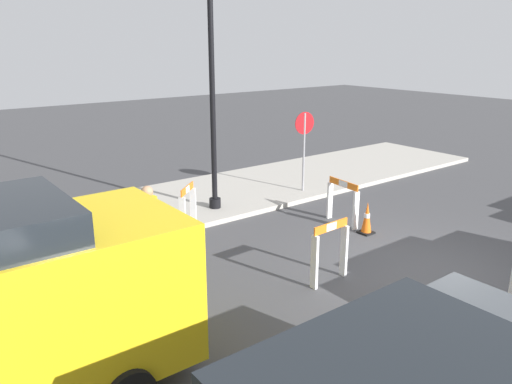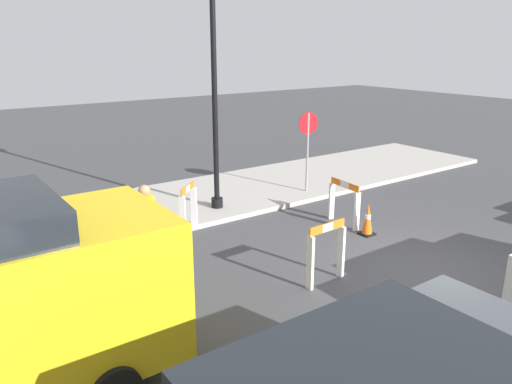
# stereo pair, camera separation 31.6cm
# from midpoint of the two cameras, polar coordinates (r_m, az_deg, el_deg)

# --- Properties ---
(ground_plane) EXTENTS (60.00, 60.00, 0.00)m
(ground_plane) POSITION_cam_midpoint_polar(r_m,az_deg,el_deg) (9.74, 18.19, -8.92)
(ground_plane) COLOR #424244
(sidewalk_slab) EXTENTS (18.00, 3.66, 0.12)m
(sidewalk_slab) POSITION_cam_midpoint_polar(r_m,az_deg,el_deg) (13.97, -3.44, 0.00)
(sidewalk_slab) COLOR #ADA89E
(sidewalk_slab) RESTS_ON ground_plane
(streetlamp_post) EXTENTS (0.44, 0.44, 5.77)m
(streetlamp_post) POSITION_cam_midpoint_polar(r_m,az_deg,el_deg) (11.87, -5.91, 15.30)
(streetlamp_post) COLOR black
(streetlamp_post) RESTS_ON sidewalk_slab
(stop_sign) EXTENTS (0.60, 0.10, 2.18)m
(stop_sign) POSITION_cam_midpoint_polar(r_m,az_deg,el_deg) (13.59, 4.86, 6.11)
(stop_sign) COLOR gray
(stop_sign) RESTS_ON sidewalk_slab
(barricade_0) EXTENTS (0.22, 0.97, 1.04)m
(barricade_0) POSITION_cam_midpoint_polar(r_m,az_deg,el_deg) (11.68, 9.11, -0.92)
(barricade_0) COLOR white
(barricade_0) RESTS_ON ground_plane
(barricade_1) EXTENTS (0.65, 0.59, 1.14)m
(barricade_1) POSITION_cam_midpoint_polar(r_m,az_deg,el_deg) (10.95, -8.60, -1.99)
(barricade_1) COLOR white
(barricade_1) RESTS_ON ground_plane
(barricade_2) EXTENTS (0.83, 0.17, 1.12)m
(barricade_2) POSITION_cam_midpoint_polar(r_m,az_deg,el_deg) (8.83, 7.43, -6.64)
(barricade_2) COLOR white
(barricade_2) RESTS_ON ground_plane
(traffic_cone_0) EXTENTS (0.30, 0.30, 0.60)m
(traffic_cone_0) POSITION_cam_midpoint_polar(r_m,az_deg,el_deg) (10.65, -12.66, -4.55)
(traffic_cone_0) COLOR black
(traffic_cone_0) RESTS_ON ground_plane
(traffic_cone_1) EXTENTS (0.30, 0.30, 0.73)m
(traffic_cone_1) POSITION_cam_midpoint_polar(r_m,az_deg,el_deg) (11.25, 11.78, -2.97)
(traffic_cone_1) COLOR black
(traffic_cone_1) RESTS_ON ground_plane
(traffic_cone_2) EXTENTS (0.30, 0.30, 0.72)m
(traffic_cone_2) POSITION_cam_midpoint_polar(r_m,az_deg,el_deg) (10.14, -13.25, -5.31)
(traffic_cone_2) COLOR black
(traffic_cone_2) RESTS_ON ground_plane
(person_worker) EXTENTS (0.34, 0.34, 1.71)m
(person_worker) POSITION_cam_midpoint_polar(r_m,az_deg,el_deg) (9.06, -13.06, -4.11)
(person_worker) COLOR #33333D
(person_worker) RESTS_ON ground_plane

